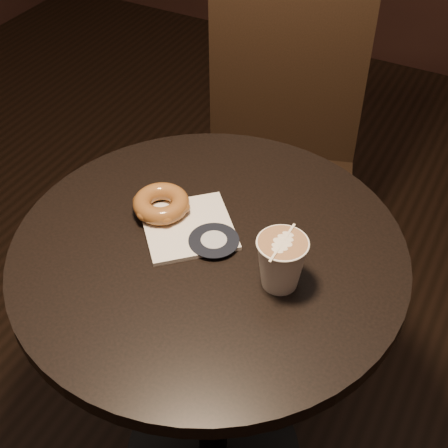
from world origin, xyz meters
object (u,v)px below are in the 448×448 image
(pastry_bag, at_px, (188,227))
(doughnut, at_px, (161,203))
(chair, at_px, (280,142))
(latte_cup, at_px, (281,263))
(cafe_table, at_px, (210,318))

(pastry_bag, relative_size, doughnut, 1.49)
(chair, xyz_separation_m, pastry_bag, (0.06, -0.57, 0.19))
(doughnut, bearing_deg, chair, 89.73)
(chair, relative_size, pastry_bag, 6.52)
(latte_cup, bearing_deg, doughnut, 167.97)
(cafe_table, height_order, chair, chair)
(cafe_table, height_order, pastry_bag, pastry_bag)
(doughnut, xyz_separation_m, latte_cup, (0.26, -0.06, 0.02))
(cafe_table, distance_m, chair, 0.61)
(chair, xyz_separation_m, latte_cup, (0.26, -0.61, 0.23))
(cafe_table, bearing_deg, chair, 101.01)
(pastry_bag, distance_m, latte_cup, 0.21)
(pastry_bag, bearing_deg, latte_cup, -55.10)
(cafe_table, relative_size, pastry_bag, 4.81)
(cafe_table, distance_m, pastry_bag, 0.21)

